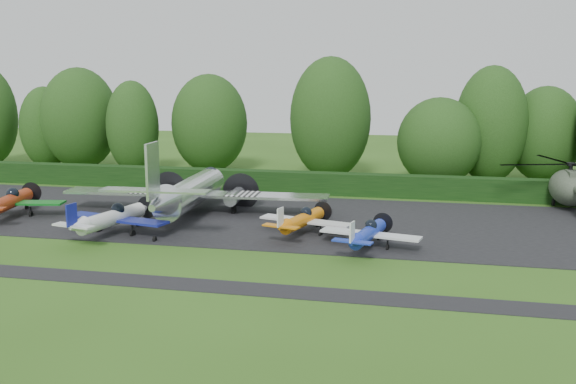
% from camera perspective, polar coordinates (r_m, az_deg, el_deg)
% --- Properties ---
extents(ground, '(160.00, 160.00, 0.00)m').
position_cam_1_polar(ground, '(40.31, -7.45, -5.37)').
color(ground, '#305618').
rests_on(ground, ground).
extents(apron, '(70.00, 18.00, 0.01)m').
position_cam_1_polar(apron, '(49.53, -3.57, -2.30)').
color(apron, black).
rests_on(apron, ground).
extents(taxiway_verge, '(70.00, 2.00, 0.00)m').
position_cam_1_polar(taxiway_verge, '(34.97, -10.78, -7.96)').
color(taxiway_verge, black).
rests_on(taxiway_verge, ground).
extents(hedgerow, '(90.00, 1.60, 2.00)m').
position_cam_1_polar(hedgerow, '(59.97, -0.71, -0.03)').
color(hedgerow, black).
rests_on(hedgerow, ground).
extents(transport_plane, '(21.27, 16.31, 6.82)m').
position_cam_1_polar(transport_plane, '(50.16, -8.73, -0.03)').
color(transport_plane, silver).
rests_on(transport_plane, ground).
extents(light_plane_red, '(7.94, 8.35, 3.05)m').
position_cam_1_polar(light_plane_red, '(53.67, -23.52, -0.78)').
color(light_plane_red, '#9F2D0E').
rests_on(light_plane_red, ground).
extents(light_plane_white, '(7.76, 8.16, 2.98)m').
position_cam_1_polar(light_plane_white, '(45.48, -15.37, -2.22)').
color(light_plane_white, silver).
rests_on(light_plane_white, ground).
extents(light_plane_orange, '(6.64, 6.99, 2.55)m').
position_cam_1_polar(light_plane_orange, '(44.06, 1.31, -2.48)').
color(light_plane_orange, orange).
rests_on(light_plane_orange, ground).
extents(light_plane_blue, '(6.47, 6.80, 2.49)m').
position_cam_1_polar(light_plane_blue, '(40.81, 7.14, -3.66)').
color(light_plane_blue, '#1C33AD').
rests_on(light_plane_blue, ground).
extents(helicopter, '(11.80, 13.82, 3.80)m').
position_cam_1_polar(helicopter, '(57.17, 23.76, 0.63)').
color(helicopter, '#384132').
rests_on(helicopter, ground).
extents(tree_0, '(8.43, 8.43, 10.93)m').
position_cam_1_polar(tree_0, '(72.25, -7.00, 6.06)').
color(tree_0, black).
rests_on(tree_0, ground).
extents(tree_2, '(8.41, 8.41, 12.72)m').
position_cam_1_polar(tree_2, '(67.18, 3.79, 6.55)').
color(tree_2, black).
rests_on(tree_2, ground).
extents(tree_3, '(8.74, 8.74, 11.66)m').
position_cam_1_polar(tree_3, '(78.05, -18.01, 6.22)').
color(tree_3, black).
rests_on(tree_3, ground).
extents(tree_4, '(5.88, 5.88, 9.49)m').
position_cam_1_polar(tree_4, '(80.42, -20.74, 5.39)').
color(tree_4, black).
rests_on(tree_4, ground).
extents(tree_5, '(7.17, 7.17, 11.79)m').
position_cam_1_polar(tree_5, '(67.63, 17.60, 5.71)').
color(tree_5, black).
rests_on(tree_5, ground).
extents(tree_6, '(5.79, 5.79, 10.22)m').
position_cam_1_polar(tree_6, '(73.46, -13.65, 5.63)').
color(tree_6, black).
rests_on(tree_6, ground).
extents(tree_9, '(7.38, 7.38, 9.76)m').
position_cam_1_polar(tree_9, '(70.29, 21.87, 4.78)').
color(tree_9, black).
rests_on(tree_9, ground).
extents(tree_11, '(8.16, 8.16, 8.70)m').
position_cam_1_polar(tree_11, '(64.87, 13.27, 4.37)').
color(tree_11, black).
rests_on(tree_11, ground).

